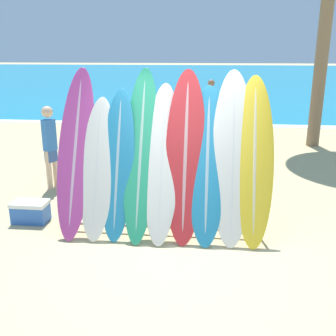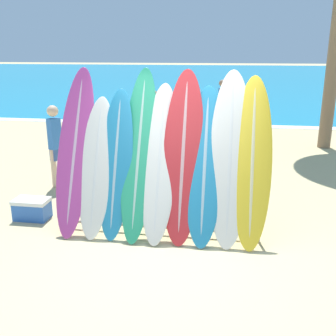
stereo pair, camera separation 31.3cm
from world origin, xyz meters
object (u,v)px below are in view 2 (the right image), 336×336
surfboard_slot_1 (96,167)px  person_near_water (154,116)px  surfboard_rack (160,208)px  surfboard_slot_5 (183,155)px  surfboard_slot_0 (75,150)px  surfboard_slot_7 (230,157)px  surfboard_slot_6 (205,165)px  surfboard_slot_4 (160,162)px  cooler_box (32,209)px  surfboard_slot_8 (252,161)px  person_far_right (258,122)px  surfboard_slot_3 (139,153)px  person_far_left (222,104)px  person_mid_beach (55,143)px  surfboard_slot_2 (116,163)px

surfboard_slot_1 → person_near_water: bearing=91.7°
surfboard_rack → surfboard_slot_5: size_ratio=1.22×
surfboard_slot_0 → surfboard_slot_7: (2.31, -0.02, -0.01)m
surfboard_slot_6 → surfboard_slot_5: bearing=172.1°
surfboard_slot_4 → cooler_box: surfboard_slot_4 is taller
surfboard_slot_8 → surfboard_rack: bearing=-174.2°
surfboard_slot_7 → person_far_right: size_ratio=1.60×
surfboard_slot_8 → person_near_water: bearing=114.4°
person_far_right → cooler_box: size_ratio=2.68×
surfboard_slot_7 → person_far_right: (0.73, 5.24, -0.38)m
surfboard_slot_8 → cooler_box: size_ratio=4.15×
surfboard_slot_4 → person_near_water: (-1.11, 5.35, -0.23)m
person_far_right → surfboard_slot_0: bearing=-83.7°
surfboard_slot_3 → surfboard_slot_6: 0.99m
surfboard_slot_7 → person_far_left: size_ratio=1.40×
surfboard_slot_7 → person_mid_beach: bearing=153.4°
surfboard_slot_5 → person_far_left: 7.86m
surfboard_slot_4 → surfboard_slot_6: 0.66m
surfboard_slot_8 → person_far_left: (-0.61, 7.88, -0.22)m
surfboard_slot_0 → surfboard_slot_5: surfboard_slot_0 is taller
surfboard_rack → surfboard_slot_6: size_ratio=1.35×
surfboard_slot_4 → surfboard_slot_7: (1.01, 0.02, 0.10)m
surfboard_rack → surfboard_slot_0: bearing=172.5°
surfboard_slot_4 → cooler_box: 2.35m
surfboard_slot_6 → person_far_right: bearing=78.5°
surfboard_slot_6 → surfboard_slot_3: bearing=175.6°
surfboard_slot_3 → surfboard_slot_5: surfboard_slot_3 is taller
surfboard_slot_0 → surfboard_slot_6: bearing=-1.8°
surfboard_slot_6 → cooler_box: (-2.81, 0.14, -0.92)m
surfboard_slot_4 → person_far_right: bearing=71.8°
surfboard_rack → person_far_left: (0.69, 8.01, 0.51)m
surfboard_slot_0 → surfboard_slot_1: 0.43m
person_far_right → person_near_water: bearing=-145.3°
surfboard_slot_0 → surfboard_slot_6: 1.97m
surfboard_slot_0 → surfboard_slot_7: bearing=-0.5°
surfboard_slot_1 → person_far_right: surfboard_slot_1 is taller
surfboard_slot_2 → person_far_left: bearing=80.2°
surfboard_slot_3 → person_far_left: 7.89m
surfboard_slot_3 → surfboard_slot_6: bearing=-4.4°
surfboard_slot_4 → person_far_right: (1.74, 5.26, -0.28)m
surfboard_slot_4 → cooler_box: bearing=176.8°
surfboard_slot_3 → surfboard_slot_7: 1.33m
surfboard_slot_0 → person_mid_beach: surfboard_slot_0 is taller
person_near_water → cooler_box: person_near_water is taller
surfboard_rack → cooler_box: bearing=173.4°
surfboard_slot_1 → person_mid_beach: (-1.47, 1.81, -0.11)m
surfboard_slot_7 → person_near_water: (-2.12, 5.33, -0.33)m
surfboard_rack → surfboard_slot_4: bearing=97.5°
surfboard_slot_5 → person_mid_beach: (-2.76, 1.71, -0.31)m
surfboard_slot_0 → person_near_water: surfboard_slot_0 is taller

